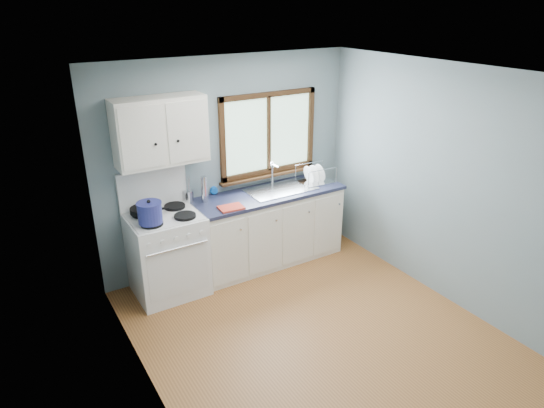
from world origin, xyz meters
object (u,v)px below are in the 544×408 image
gas_range (167,252)px  thermos (204,189)px  sink (281,194)px  stockpot (150,212)px  skillet (143,210)px  utensil_crock (189,196)px  base_cabinets (268,231)px  dish_rack (315,177)px

gas_range → thermos: gas_range is taller
sink → stockpot: sink is taller
skillet → stockpot: stockpot is taller
thermos → utensil_crock: bearing=147.2°
base_cabinets → sink: bearing=-0.1°
skillet → thermos: 0.72m
stockpot → utensil_crock: size_ratio=0.86×
base_cabinets → utensil_crock: (-0.92, 0.22, 0.58)m
gas_range → dish_rack: size_ratio=3.05×
stockpot → utensil_crock: utensil_crock is taller
sink → dish_rack: bearing=-0.1°
dish_rack → gas_range: bearing=-177.0°
gas_range → utensil_crock: (0.39, 0.24, 0.50)m
base_cabinets → stockpot: 1.64m
base_cabinets → utensil_crock: 1.11m
utensil_crock → base_cabinets: bearing=-13.4°
skillet → sink: bearing=16.5°
sink → utensil_crock: utensil_crock is taller
utensil_crock → dish_rack: 1.62m
dish_rack → sink: bearing=-177.6°
skillet → dish_rack: size_ratio=0.98×
gas_range → base_cabinets: 1.31m
base_cabinets → thermos: thermos is taller
skillet → base_cabinets: bearing=16.0°
gas_range → sink: (1.49, 0.02, 0.37)m
stockpot → dish_rack: stockpot is taller
sink → stockpot: (-1.67, -0.18, 0.21)m
sink → utensil_crock: (-1.10, 0.22, 0.13)m
skillet → stockpot: (-0.02, -0.29, 0.08)m
stockpot → dish_rack: (2.19, 0.18, -0.09)m
thermos → base_cabinets: bearing=-9.0°
thermos → dish_rack: size_ratio=0.69×
sink → thermos: size_ratio=2.74×
base_cabinets → dish_rack: dish_rack is taller
stockpot → thermos: size_ratio=0.97×
gas_range → stockpot: 0.63m
gas_range → skillet: (-0.17, 0.13, 0.49)m
sink → dish_rack: (0.51, -0.00, 0.12)m
gas_range → skillet: 0.54m
dish_rack → base_cabinets: bearing=-177.6°
sink → thermos: 0.98m
sink → thermos: bearing=172.6°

